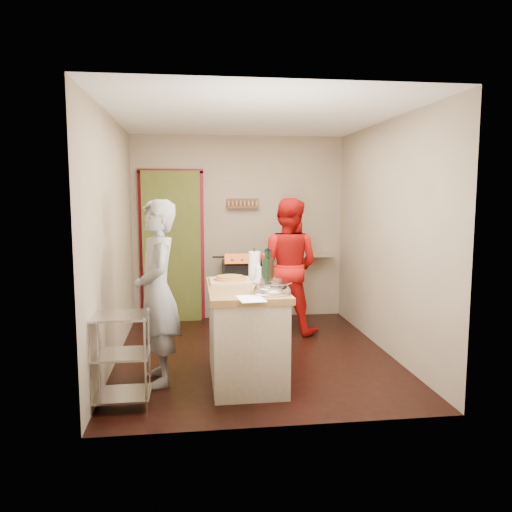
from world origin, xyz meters
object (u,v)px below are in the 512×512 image
Objects in this scene: stove at (245,291)px; wire_shelving at (121,355)px; person_stripe at (157,292)px; person_red at (288,266)px; island at (246,331)px.

stove reaches higher than wire_shelving.
person_stripe is 1.00× the size of person_red.
person_red is at bearing 48.89° from wire_shelving.
island is (1.11, 0.47, 0.04)m from wire_shelving.
person_red is at bearing 66.28° from island.
wire_shelving is 0.46× the size of person_red.
wire_shelving is 0.46× the size of person_stripe.
person_red is (1.83, 2.09, 0.43)m from wire_shelving.
person_red reaches higher than stove.
island is at bearing -95.70° from stove.
island is (-0.21, -2.15, 0.03)m from stove.
stove is at bearing 142.34° from person_stripe.
wire_shelving is at bearing 77.55° from person_red.
person_stripe is at bearing 74.23° from person_red.
stove is 1.26× the size of wire_shelving.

